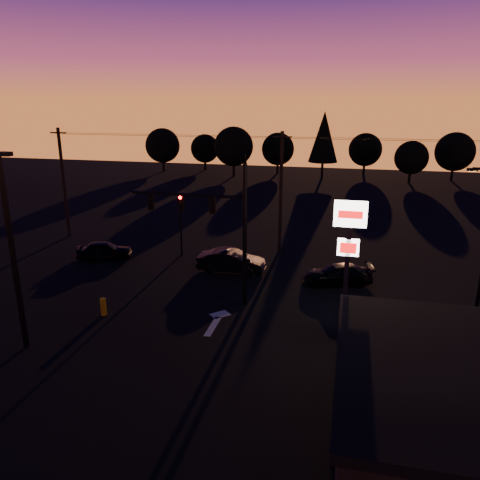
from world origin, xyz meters
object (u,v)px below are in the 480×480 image
object	(u,v)px
pylon_sign	(349,241)
car_mid	(231,261)
secondary_signal	(180,218)
traffic_signal_mast	(216,219)
car_right	(337,274)
suv_parked	(368,356)
parking_lot_light	(11,240)
bollard	(103,307)
car_left	(104,250)

from	to	relation	value
pylon_sign	car_mid	world-z (taller)	pylon_sign
secondary_signal	pylon_sign	distance (m)	15.75
traffic_signal_mast	car_right	world-z (taller)	traffic_signal_mast
pylon_sign	suv_parked	distance (m)	5.24
secondary_signal	parking_lot_light	bearing A→B (deg)	-99.79
secondary_signal	suv_parked	world-z (taller)	secondary_signal
bollard	secondary_signal	bearing A→B (deg)	86.56
car_right	suv_parked	bearing A→B (deg)	-4.86
parking_lot_light	bollard	bearing A→B (deg)	64.69
secondary_signal	car_left	distance (m)	6.00
parking_lot_light	car_mid	world-z (taller)	parking_lot_light
parking_lot_light	car_left	bearing A→B (deg)	102.12
pylon_sign	car_mid	distance (m)	11.36
car_mid	secondary_signal	bearing A→B (deg)	59.90
secondary_signal	bollard	distance (m)	10.82
car_mid	parking_lot_light	bearing A→B (deg)	149.37
parking_lot_light	suv_parked	world-z (taller)	parking_lot_light
pylon_sign	car_left	size ratio (longest dim) A/B	1.74
traffic_signal_mast	car_mid	size ratio (longest dim) A/B	1.89
traffic_signal_mast	secondary_signal	bearing A→B (deg)	123.19
bollard	car_left	world-z (taller)	car_left
pylon_sign	bollard	bearing A→B (deg)	-177.50
car_mid	car_left	bearing A→B (deg)	87.23
bollard	car_mid	distance (m)	9.48
parking_lot_light	car_right	xyz separation A→B (m)	(14.02, 11.32, -4.64)
parking_lot_light	car_mid	distance (m)	14.53
secondary_signal	parking_lot_light	world-z (taller)	parking_lot_light
traffic_signal_mast	pylon_sign	xyz separation A→B (m)	(7.10, -2.49, -0.02)
car_left	secondary_signal	bearing A→B (deg)	-87.93
traffic_signal_mast	parking_lot_light	xyz separation A→B (m)	(-7.40, -6.99, 0.33)
pylon_sign	secondary_signal	bearing A→B (deg)	140.23
car_left	pylon_sign	bearing A→B (deg)	-135.15
parking_lot_light	car_left	xyz separation A→B (m)	(-2.65, 12.34, -4.60)
secondary_signal	car_mid	size ratio (longest dim) A/B	0.96
car_right	suv_parked	size ratio (longest dim) A/B	0.89
secondary_signal	suv_parked	xyz separation A→B (m)	(13.10, -12.88, -2.18)
suv_parked	parking_lot_light	bearing A→B (deg)	-168.24
bollard	suv_parked	xyz separation A→B (m)	(13.74, -2.34, 0.21)
bollard	car_mid	world-z (taller)	car_mid
car_right	suv_parked	distance (m)	9.84
car_right	pylon_sign	bearing A→B (deg)	-10.10
traffic_signal_mast	car_left	bearing A→B (deg)	152.00
bollard	pylon_sign	bearing A→B (deg)	2.50
secondary_signal	car_mid	xyz separation A→B (m)	(4.48, -2.56, -2.11)
secondary_signal	car_right	xyz separation A→B (m)	(11.52, -3.17, -2.23)
pylon_sign	car_left	xyz separation A→B (m)	(-17.15, 7.84, -4.25)
parking_lot_light	pylon_sign	size ratio (longest dim) A/B	1.34
bollard	suv_parked	world-z (taller)	suv_parked
parking_lot_light	bollard	xyz separation A→B (m)	(1.87, 3.95, -4.79)
car_left	suv_parked	size ratio (longest dim) A/B	0.79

